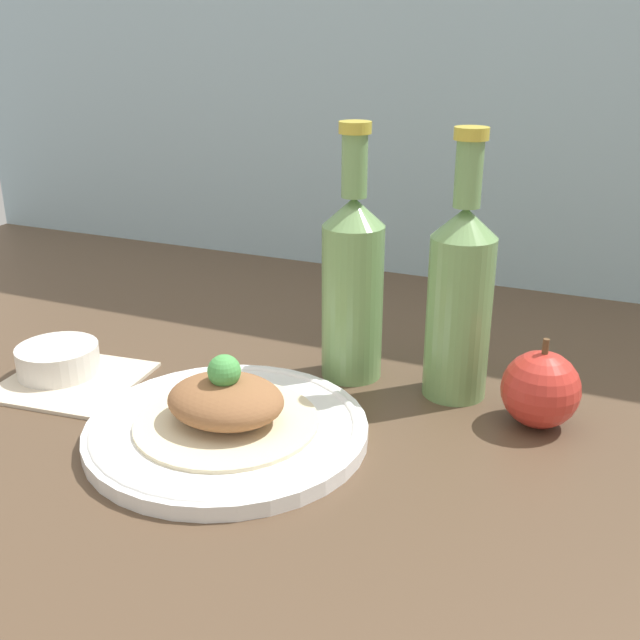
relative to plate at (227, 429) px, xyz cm
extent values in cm
cube|color=brown|center=(5.69, 4.40, -2.95)|extent=(180.00, 110.00, 4.00)
cube|color=#9EBCCC|center=(5.69, 57.90, 39.05)|extent=(180.00, 3.00, 80.00)
cylinder|color=white|center=(0.00, 0.00, -0.20)|extent=(26.99, 26.99, 1.49)
torus|color=white|center=(0.00, 0.00, 0.32)|extent=(25.87, 25.87, 1.04)
cylinder|color=beige|center=(0.00, 0.00, 0.74)|extent=(17.60, 17.60, 0.40)
ellipsoid|color=brown|center=(0.00, 0.00, 3.03)|extent=(11.35, 9.65, 4.18)
sphere|color=#4CA34C|center=(0.00, 0.00, 6.07)|extent=(3.14, 3.14, 3.14)
cylinder|color=#729E5B|center=(5.54, 18.00, 7.68)|extent=(6.74, 6.74, 17.26)
cone|color=#729E5B|center=(5.54, 18.00, 17.83)|extent=(6.74, 6.74, 3.03)
cylinder|color=#729E5B|center=(5.54, 18.00, 22.59)|extent=(2.70, 2.70, 6.49)
cylinder|color=gold|center=(5.54, 18.00, 26.43)|extent=(3.37, 3.37, 1.20)
cylinder|color=#729E5B|center=(17.50, 18.00, 7.68)|extent=(6.74, 6.74, 17.26)
cone|color=#729E5B|center=(17.50, 18.00, 17.83)|extent=(6.74, 6.74, 3.03)
cylinder|color=#729E5B|center=(17.50, 18.00, 22.59)|extent=(2.70, 2.70, 6.49)
cylinder|color=gold|center=(17.50, 18.00, 26.43)|extent=(3.37, 3.37, 1.20)
sphere|color=red|center=(26.80, 14.56, 2.89)|extent=(7.68, 7.68, 7.68)
cylinder|color=brown|center=(26.80, 14.56, 7.34)|extent=(0.61, 0.61, 1.73)
cube|color=beige|center=(-21.80, 3.53, -0.55)|extent=(15.65, 15.41, 0.80)
cylinder|color=silver|center=(-24.34, 3.97, 0.86)|extent=(9.02, 9.02, 3.61)
camera|label=1|loc=(33.33, -54.03, 35.47)|focal=42.00mm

